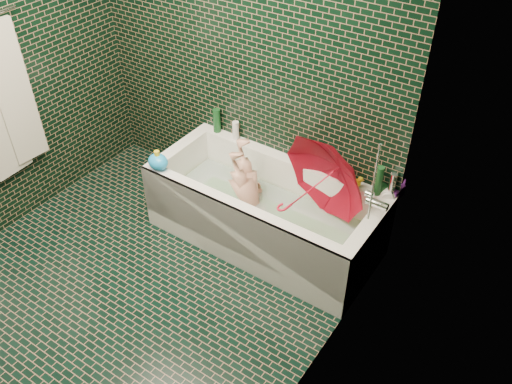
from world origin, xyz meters
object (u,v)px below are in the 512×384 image
Objects in this scene: child at (250,201)px; rubber_duck at (356,182)px; bathtub at (264,218)px; umbrella at (313,188)px; bath_toy at (158,161)px.

rubber_duck is at bearing 98.67° from child.
umbrella reaches higher than bathtub.
child is at bearing -174.80° from rubber_duck.
bathtub is 0.88m from bath_toy.
umbrella is at bearing -147.18° from rubber_duck.
bathtub is 0.75m from rubber_duck.
bath_toy reaches higher than bathtub.
rubber_duck reaches higher than child.
rubber_duck is at bearing 70.39° from umbrella.
bathtub is 0.16m from child.
rubber_duck is at bearing 24.20° from bath_toy.
child is at bearing 174.61° from bathtub.
bathtub is 2.55× the size of umbrella.
umbrella reaches higher than bath_toy.
rubber_duck is at bearing 29.74° from bathtub.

